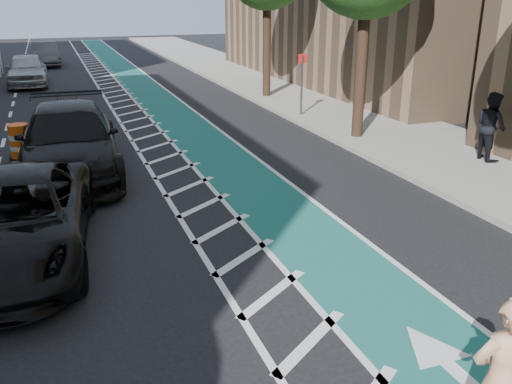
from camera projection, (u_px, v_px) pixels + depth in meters
name	position (u px, v px, depth m)	size (l,w,h in m)	color
ground	(182.00, 312.00, 8.34)	(120.00, 120.00, 0.00)	black
bike_lane	(201.00, 140.00, 18.12)	(2.00, 90.00, 0.01)	#1A5E54
buffer_strip	(157.00, 144.00, 17.63)	(1.40, 90.00, 0.01)	silver
sidewalk_right	(370.00, 123.00, 20.24)	(5.00, 90.00, 0.15)	gray
curb_right	(310.00, 128.00, 19.43)	(0.12, 90.00, 0.16)	gray
sign_post	(302.00, 84.00, 20.93)	(0.35, 0.08, 2.47)	#4C4C4C
skateboarder	(502.00, 381.00, 5.27)	(0.68, 0.45, 1.87)	tan
suv_near	(14.00, 219.00, 9.78)	(2.60, 5.64, 1.57)	black
suv_far	(69.00, 141.00, 14.49)	(2.54, 6.25, 1.81)	black
car_silver	(27.00, 70.00, 28.81)	(1.97, 4.90, 1.67)	#AAAAB0
car_grey	(45.00, 54.00, 36.96)	(1.66, 4.75, 1.56)	#505055
pedestrian	(491.00, 126.00, 15.23)	(0.94, 0.73, 1.93)	black
barrel_a	(32.00, 169.00, 13.66)	(0.71, 0.71, 0.97)	orange
barrel_b	(20.00, 142.00, 16.00)	(0.75, 0.75, 1.03)	#FF5B0D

